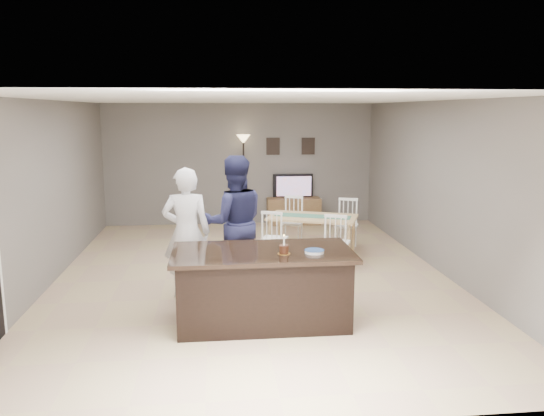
{
  "coord_description": "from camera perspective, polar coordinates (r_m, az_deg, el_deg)",
  "views": [
    {
      "loc": [
        -0.53,
        -7.89,
        2.54
      ],
      "look_at": [
        0.27,
        -0.3,
        1.14
      ],
      "focal_mm": 35.0,
      "sensor_mm": 36.0,
      "label": 1
    }
  ],
  "objects": [
    {
      "name": "room_shell",
      "position": [
        7.96,
        -2.19,
        4.19
      ],
      "size": [
        8.0,
        8.0,
        8.0
      ],
      "color": "slate",
      "rests_on": "floor"
    },
    {
      "name": "birthday_cake",
      "position": [
        6.18,
        1.29,
        -4.46
      ],
      "size": [
        0.15,
        0.15,
        0.23
      ],
      "color": "gold",
      "rests_on": "kitchen_island"
    },
    {
      "name": "floor",
      "position": [
        8.31,
        -2.11,
        -7.38
      ],
      "size": [
        8.0,
        8.0,
        0.0
      ],
      "primitive_type": "plane",
      "color": "tan",
      "rests_on": "ground"
    },
    {
      "name": "tv_screen_glow",
      "position": [
        11.9,
        2.38,
        2.36
      ],
      "size": [
        0.78,
        0.0,
        0.78
      ],
      "primitive_type": "plane",
      "rotation": [
        1.57,
        0.0,
        3.14
      ],
      "color": "#D45317",
      "rests_on": "tv_console"
    },
    {
      "name": "picture_frames",
      "position": [
        12.01,
        2.02,
        6.66
      ],
      "size": [
        1.1,
        0.02,
        0.38
      ],
      "color": "black",
      "rests_on": "room_shell"
    },
    {
      "name": "man",
      "position": [
        7.61,
        -4.1,
        -1.56
      ],
      "size": [
        1.01,
        0.83,
        1.93
      ],
      "primitive_type": "imported",
      "rotation": [
        0.0,
        0.0,
        3.25
      ],
      "color": "#1B1C3C",
      "rests_on": "floor"
    },
    {
      "name": "tv_console",
      "position": [
        12.0,
        2.35,
        -0.33
      ],
      "size": [
        1.2,
        0.4,
        0.6
      ],
      "primitive_type": "cube",
      "color": "brown",
      "rests_on": "floor"
    },
    {
      "name": "kitchen_island",
      "position": [
        6.46,
        -1.02,
        -8.42
      ],
      "size": [
        2.15,
        1.1,
        0.9
      ],
      "color": "black",
      "rests_on": "floor"
    },
    {
      "name": "plate_stack",
      "position": [
        6.24,
        4.58,
        -4.67
      ],
      "size": [
        0.23,
        0.23,
        0.04
      ],
      "color": "white",
      "rests_on": "kitchen_island"
    },
    {
      "name": "dining_table",
      "position": [
        9.36,
        4.38,
        -1.62
      ],
      "size": [
        1.96,
        2.11,
        0.93
      ],
      "rotation": [
        0.0,
        0.0,
        -0.36
      ],
      "color": "tan",
      "rests_on": "floor"
    },
    {
      "name": "television",
      "position": [
        11.98,
        2.32,
        2.38
      ],
      "size": [
        0.91,
        0.12,
        0.53
      ],
      "primitive_type": "imported",
      "rotation": [
        0.0,
        0.0,
        3.14
      ],
      "color": "black",
      "rests_on": "tv_console"
    },
    {
      "name": "floor_lamp",
      "position": [
        11.74,
        -3.08,
        5.67
      ],
      "size": [
        0.3,
        0.3,
        2.02
      ],
      "color": "black",
      "rests_on": "floor"
    },
    {
      "name": "woman",
      "position": [
        7.34,
        -9.17,
        -2.64
      ],
      "size": [
        0.66,
        0.44,
        1.8
      ],
      "primitive_type": "imported",
      "rotation": [
        0.0,
        0.0,
        3.12
      ],
      "color": "silver",
      "rests_on": "floor"
    }
  ]
}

